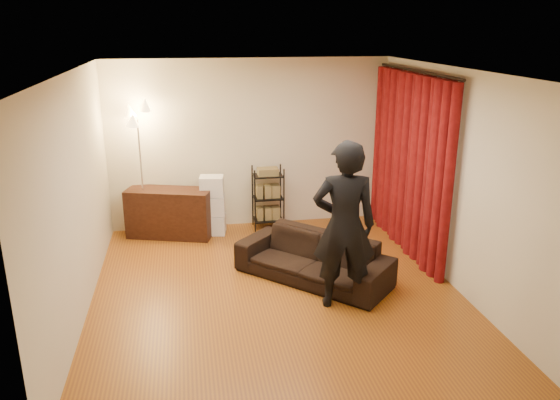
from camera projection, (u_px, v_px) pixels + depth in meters
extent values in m
plane|color=brown|center=(276.00, 291.00, 6.84)|extent=(5.00, 5.00, 0.00)
plane|color=white|center=(276.00, 71.00, 6.01)|extent=(5.00, 5.00, 0.00)
plane|color=beige|center=(250.00, 144.00, 8.77)|extent=(5.00, 0.00, 5.00)
plane|color=beige|center=(332.00, 282.00, 4.08)|extent=(5.00, 0.00, 5.00)
plane|color=beige|center=(76.00, 198.00, 6.05)|extent=(0.00, 5.00, 5.00)
plane|color=beige|center=(454.00, 179.00, 6.80)|extent=(0.00, 5.00, 5.00)
cylinder|color=black|center=(417.00, 71.00, 7.46)|extent=(0.04, 2.65, 0.04)
imported|color=black|center=(313.00, 258.00, 7.08)|extent=(1.99, 1.98, 0.59)
imported|color=black|center=(344.00, 226.00, 6.21)|extent=(0.80, 0.59, 2.00)
cube|color=black|center=(170.00, 213.00, 8.52)|extent=(1.39, 0.85, 0.76)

